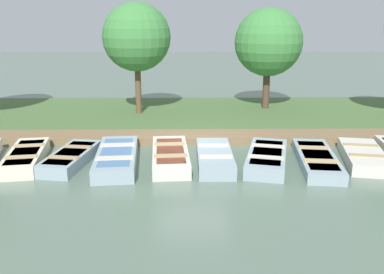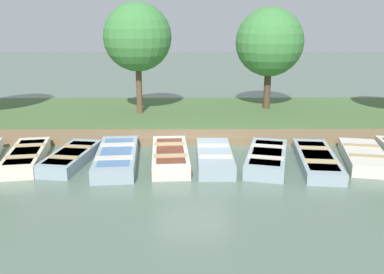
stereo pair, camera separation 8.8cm
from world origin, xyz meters
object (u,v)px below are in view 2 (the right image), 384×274
at_px(rowboat_4, 117,157).
at_px(rowboat_7, 267,158).
at_px(rowboat_5, 170,156).
at_px(rowboat_9, 364,156).
at_px(rowboat_2, 26,157).
at_px(rowboat_3, 71,157).
at_px(rowboat_6, 214,157).
at_px(park_tree_center, 269,42).
at_px(park_tree_left, 137,37).
at_px(rowboat_8, 317,160).

xyz_separation_m(rowboat_4, rowboat_7, (0.11, 4.56, 0.00)).
height_order(rowboat_5, rowboat_9, rowboat_5).
distance_m(rowboat_2, rowboat_3, 1.40).
distance_m(rowboat_2, rowboat_5, 4.42).
bearing_deg(rowboat_3, rowboat_6, 97.46).
bearing_deg(rowboat_9, rowboat_3, -78.67).
relative_size(rowboat_5, park_tree_center, 0.67).
relative_size(rowboat_2, rowboat_4, 0.90).
bearing_deg(rowboat_4, park_tree_left, 175.28).
xyz_separation_m(rowboat_7, park_tree_center, (-7.49, 1.30, 2.97)).
height_order(rowboat_3, park_tree_center, park_tree_center).
height_order(rowboat_6, rowboat_8, rowboat_6).
relative_size(rowboat_6, rowboat_7, 0.92).
height_order(rowboat_4, rowboat_5, rowboat_5).
xyz_separation_m(rowboat_2, rowboat_7, (0.24, 7.36, 0.02)).
xyz_separation_m(rowboat_9, park_tree_center, (-7.31, -1.72, 2.99)).
bearing_deg(park_tree_center, rowboat_8, 1.56).
xyz_separation_m(rowboat_5, rowboat_7, (0.22, 2.93, 0.00)).
height_order(park_tree_left, park_tree_center, park_tree_left).
height_order(rowboat_3, rowboat_7, rowboat_7).
xyz_separation_m(rowboat_8, park_tree_center, (-7.53, -0.21, 3.01)).
bearing_deg(rowboat_5, park_tree_center, 146.13).
bearing_deg(rowboat_5, park_tree_left, -169.30).
relative_size(rowboat_3, park_tree_left, 0.59).
bearing_deg(rowboat_5, rowboat_3, -92.54).
bearing_deg(rowboat_4, rowboat_3, -96.66).
bearing_deg(rowboat_9, park_tree_left, -118.86).
distance_m(park_tree_left, park_tree_center, 5.93).
bearing_deg(rowboat_6, rowboat_3, -91.51).
height_order(rowboat_3, rowboat_8, rowboat_3).
distance_m(rowboat_2, rowboat_4, 2.80).
bearing_deg(rowboat_6, park_tree_left, -155.65).
distance_m(rowboat_6, rowboat_8, 3.09).
bearing_deg(rowboat_2, rowboat_8, 79.44).
distance_m(rowboat_9, park_tree_left, 10.42).
distance_m(rowboat_3, rowboat_9, 8.98).
bearing_deg(park_tree_left, rowboat_7, 34.78).
relative_size(park_tree_left, park_tree_center, 1.04).
bearing_deg(park_tree_center, rowboat_9, 13.24).
xyz_separation_m(rowboat_7, rowboat_8, (0.05, 1.51, -0.04)).
xyz_separation_m(rowboat_3, rowboat_5, (-0.06, 3.03, 0.02)).
bearing_deg(rowboat_5, rowboat_2, -93.84).
bearing_deg(park_tree_left, rowboat_2, -23.96).
height_order(rowboat_2, rowboat_7, rowboat_7).
height_order(rowboat_7, park_tree_left, park_tree_left).
xyz_separation_m(rowboat_3, park_tree_center, (-7.32, 7.26, 2.99)).
bearing_deg(rowboat_2, rowboat_5, 81.08).
xyz_separation_m(rowboat_6, rowboat_9, (-0.11, 4.60, -0.02)).
relative_size(rowboat_6, park_tree_center, 0.61).
bearing_deg(rowboat_9, rowboat_2, -79.09).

